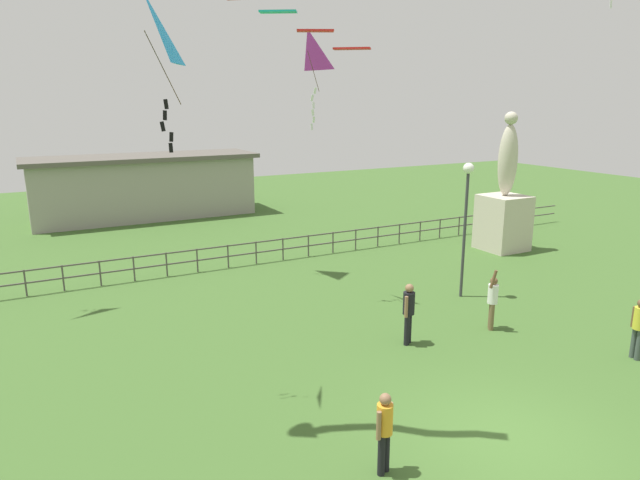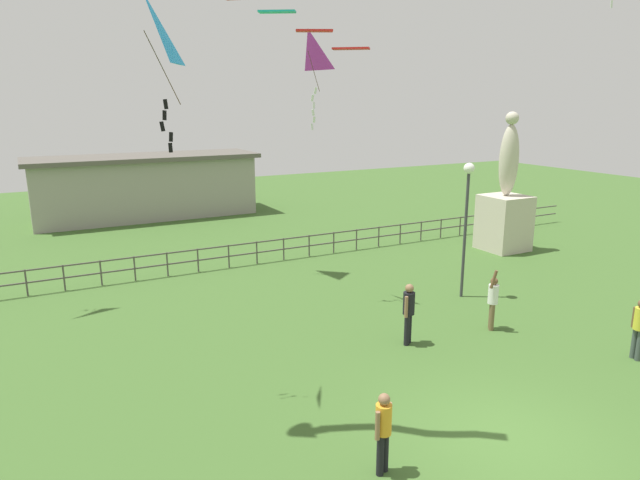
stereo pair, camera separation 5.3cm
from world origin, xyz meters
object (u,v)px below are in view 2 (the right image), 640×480
object	(u,v)px
person_2	(383,428)
kite_2	(145,36)
statue_monument	(505,209)
lamppost	(467,201)
kite_0	(308,54)
person_3	(493,299)
person_0	(639,324)
person_1	(409,310)

from	to	relation	value
person_2	kite_2	size ratio (longest dim) A/B	0.51
statue_monument	person_2	world-z (taller)	statue_monument
person_2	kite_2	distance (m)	8.75
person_2	lamppost	bearing A→B (deg)	40.56
statue_monument	kite_0	bearing A→B (deg)	-169.47
person_2	kite_2	world-z (taller)	kite_2
kite_2	statue_monument	bearing A→B (deg)	20.12
kite_0	person_3	bearing A→B (deg)	-51.86
person_0	kite_2	world-z (taller)	kite_2
person_0	kite_2	xyz separation A→B (m)	(-11.17, 3.88, 6.84)
person_2	person_3	xyz separation A→B (m)	(6.57, 4.02, 0.03)
person_2	kite_0	size ratio (longest dim) A/B	0.53
statue_monument	kite_2	bearing A→B (deg)	-159.88
person_0	person_3	bearing A→B (deg)	120.12
lamppost	person_1	size ratio (longest dim) A/B	2.64
kite_0	kite_2	xyz separation A→B (m)	(-5.64, -4.02, -0.13)
kite_2	person_0	bearing A→B (deg)	-19.14
lamppost	person_1	world-z (taller)	lamppost
statue_monument	person_1	bearing A→B (deg)	-147.55
statue_monument	lamppost	xyz separation A→B (m)	(-6.00, -4.04, 1.46)
person_1	kite_2	size ratio (longest dim) A/B	0.56
person_2	person_3	distance (m)	7.71
person_3	kite_2	distance (m)	11.56
person_0	kite_0	xyz separation A→B (m)	(-5.53, 7.90, 6.97)
statue_monument	kite_0	xyz separation A→B (m)	(-10.84, -2.02, 6.07)
statue_monument	person_3	world-z (taller)	statue_monument
lamppost	person_0	size ratio (longest dim) A/B	2.39
lamppost	person_1	bearing A→B (deg)	-149.95
person_3	kite_2	size ratio (longest dim) A/B	0.60
person_3	kite_2	xyz separation A→B (m)	(-9.29, 0.63, 6.86)
person_0	statue_monument	bearing A→B (deg)	61.84
statue_monument	person_3	xyz separation A→B (m)	(-7.19, -6.66, -0.92)
kite_0	person_2	bearing A→B (deg)	-108.61
kite_0	kite_2	distance (m)	6.92
person_1	kite_0	size ratio (longest dim) A/B	0.59
lamppost	kite_2	world-z (taller)	kite_2
kite_2	person_2	bearing A→B (deg)	-59.74
statue_monument	person_3	size ratio (longest dim) A/B	3.26
statue_monument	person_2	size ratio (longest dim) A/B	3.87
person_3	kite_0	distance (m)	9.16
person_1	kite_2	bearing A→B (deg)	177.21
statue_monument	kite_2	distance (m)	18.53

